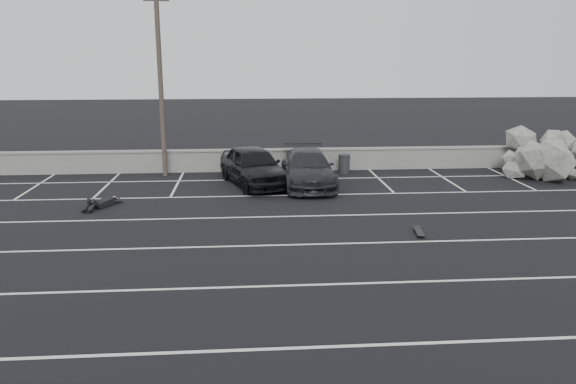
{
  "coord_description": "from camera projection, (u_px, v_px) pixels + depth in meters",
  "views": [
    {
      "loc": [
        1.04,
        -12.69,
        5.47
      ],
      "look_at": [
        2.39,
        5.5,
        1.0
      ],
      "focal_mm": 35.0,
      "sensor_mm": 36.0,
      "label": 1
    }
  ],
  "objects": [
    {
      "name": "ground",
      "position": [
        206.0,
        288.0,
        13.52
      ],
      "size": [
        120.0,
        120.0,
        0.0
      ],
      "primitive_type": "plane",
      "color": "black",
      "rests_on": "ground"
    },
    {
      "name": "seawall",
      "position": [
        225.0,
        160.0,
        26.95
      ],
      "size": [
        50.0,
        0.45,
        1.06
      ],
      "color": "gray",
      "rests_on": "ground"
    },
    {
      "name": "stall_lines",
      "position": [
        213.0,
        232.0,
        17.78
      ],
      "size": [
        36.0,
        20.05,
        0.01
      ],
      "color": "silver",
      "rests_on": "ground"
    },
    {
      "name": "car_left",
      "position": [
        254.0,
        166.0,
        24.08
      ],
      "size": [
        3.38,
        5.26,
        1.67
      ],
      "primitive_type": "imported",
      "rotation": [
        0.0,
        0.0,
        0.31
      ],
      "color": "black",
      "rests_on": "ground"
    },
    {
      "name": "car_right",
      "position": [
        308.0,
        168.0,
        23.97
      ],
      "size": [
        2.15,
        5.18,
        1.5
      ],
      "primitive_type": "imported",
      "rotation": [
        0.0,
        0.0,
        -0.01
      ],
      "color": "#222228",
      "rests_on": "ground"
    },
    {
      "name": "utility_pole",
      "position": [
        161.0,
        84.0,
        25.1
      ],
      "size": [
        1.11,
        0.22,
        8.32
      ],
      "color": "#4C4238",
      "rests_on": "ground"
    },
    {
      "name": "trash_bin",
      "position": [
        344.0,
        164.0,
        26.57
      ],
      "size": [
        0.77,
        0.77,
        0.89
      ],
      "rotation": [
        0.0,
        0.0,
        -0.43
      ],
      "color": "#2A2B2D",
      "rests_on": "ground"
    },
    {
      "name": "riprap_pile",
      "position": [
        562.0,
        163.0,
        25.8
      ],
      "size": [
        6.36,
        5.08,
        1.7
      ],
      "color": "gray",
      "rests_on": "ground"
    },
    {
      "name": "person",
      "position": [
        106.0,
        199.0,
        20.91
      ],
      "size": [
        2.61,
        2.99,
        0.46
      ],
      "primitive_type": null,
      "rotation": [
        0.0,
        0.0,
        -0.41
      ],
      "color": "black",
      "rests_on": "ground"
    },
    {
      "name": "skateboard",
      "position": [
        419.0,
        232.0,
        17.53
      ],
      "size": [
        0.33,
        0.87,
        0.1
      ],
      "rotation": [
        0.0,
        0.0,
        -0.14
      ],
      "color": "black",
      "rests_on": "ground"
    }
  ]
}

